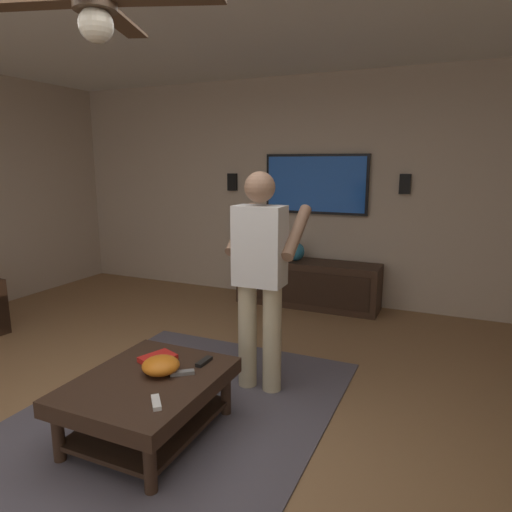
% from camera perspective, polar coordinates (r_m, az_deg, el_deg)
% --- Properties ---
extents(ground_plane, '(8.13, 8.13, 0.00)m').
position_cam_1_polar(ground_plane, '(3.13, -14.01, -21.72)').
color(ground_plane, olive).
extents(wall_back_tv, '(0.10, 6.98, 2.72)m').
position_cam_1_polar(wall_back_tv, '(5.70, 7.00, 8.04)').
color(wall_back_tv, '#BCA893').
rests_on(wall_back_tv, ground).
extents(area_rug, '(2.71, 1.99, 0.01)m').
position_cam_1_polar(area_rug, '(3.31, -10.82, -19.35)').
color(area_rug, '#514C56').
rests_on(area_rug, ground).
extents(coffee_table, '(1.00, 0.80, 0.40)m').
position_cam_1_polar(coffee_table, '(3.03, -13.27, -16.29)').
color(coffee_table, '#332116').
rests_on(coffee_table, ground).
extents(media_console, '(0.45, 1.70, 0.55)m').
position_cam_1_polar(media_console, '(5.54, 6.42, -3.43)').
color(media_console, '#332116').
rests_on(media_console, ground).
extents(tv, '(0.05, 1.26, 0.71)m').
position_cam_1_polar(tv, '(5.59, 7.46, 8.87)').
color(tv, black).
extents(person_standing, '(0.54, 0.54, 1.64)m').
position_cam_1_polar(person_standing, '(3.34, 0.58, -1.68)').
color(person_standing, '#C6B793').
rests_on(person_standing, ground).
extents(bowl, '(0.24, 0.24, 0.11)m').
position_cam_1_polar(bowl, '(3.00, -11.78, -13.21)').
color(bowl, orange).
rests_on(bowl, coffee_table).
extents(remote_white, '(0.14, 0.13, 0.02)m').
position_cam_1_polar(remote_white, '(2.68, -12.34, -17.40)').
color(remote_white, white).
rests_on(remote_white, coffee_table).
extents(remote_black, '(0.15, 0.05, 0.02)m').
position_cam_1_polar(remote_black, '(3.11, -6.50, -12.94)').
color(remote_black, black).
rests_on(remote_black, coffee_table).
extents(remote_grey, '(0.13, 0.15, 0.02)m').
position_cam_1_polar(remote_grey, '(2.98, -9.18, -14.18)').
color(remote_grey, slate).
rests_on(remote_grey, coffee_table).
extents(book, '(0.26, 0.23, 0.04)m').
position_cam_1_polar(book, '(3.19, -12.14, -12.38)').
color(book, red).
rests_on(book, coffee_table).
extents(vase_round, '(0.22, 0.22, 0.22)m').
position_cam_1_polar(vase_round, '(5.48, 4.94, 0.57)').
color(vase_round, teal).
rests_on(vase_round, media_console).
extents(wall_speaker_left, '(0.06, 0.12, 0.22)m').
position_cam_1_polar(wall_speaker_left, '(5.40, 18.09, 8.53)').
color(wall_speaker_left, black).
extents(wall_speaker_right, '(0.06, 0.12, 0.22)m').
position_cam_1_polar(wall_speaker_right, '(6.02, -2.96, 9.19)').
color(wall_speaker_right, black).
extents(ceiling_fan, '(1.18, 1.18, 0.46)m').
position_cam_1_polar(ceiling_fan, '(2.49, -19.49, 27.09)').
color(ceiling_fan, '#4C3828').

